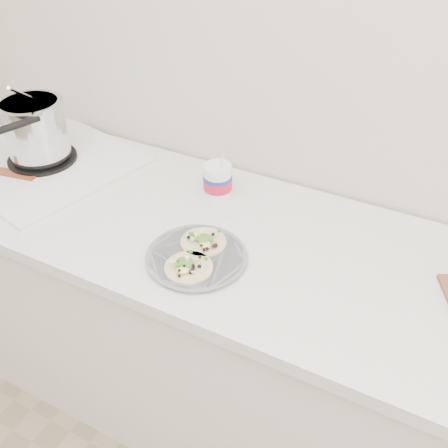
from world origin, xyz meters
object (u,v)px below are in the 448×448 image
at_px(taco_plate, 196,254).
at_px(tub, 218,178).
at_px(bacon_plate, 13,176).
at_px(stove, 38,140).

relative_size(taco_plate, tub, 1.33).
bearing_deg(bacon_plate, stove, 78.40).
bearing_deg(bacon_plate, taco_plate, -5.48).
height_order(stove, bacon_plate, stove).
bearing_deg(bacon_plate, tub, 18.98).
bearing_deg(stove, taco_plate, -1.53).
relative_size(stove, taco_plate, 2.48).
height_order(tub, bacon_plate, tub).
relative_size(stove, bacon_plate, 2.43).
xyz_separation_m(stove, tub, (0.62, 0.11, -0.02)).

